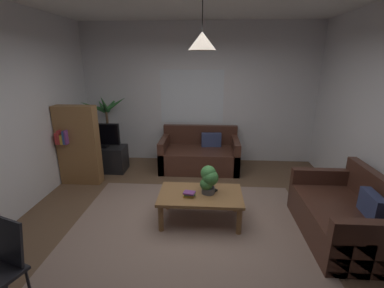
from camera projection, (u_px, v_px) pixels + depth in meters
floor at (191, 225)px, 3.61m from camera, size 4.83×5.01×0.02m
rug at (189, 233)px, 3.42m from camera, size 3.14×2.75×0.01m
wall_back at (199, 95)px, 5.59m from camera, size 4.95×0.06×2.86m
window_pane at (192, 97)px, 5.58m from camera, size 1.31×0.01×1.10m
couch_under_window at (200, 155)px, 5.43m from camera, size 1.55×0.88×0.82m
couch_right_side at (345, 218)px, 3.28m from camera, size 0.88×1.42×0.82m
coffee_table at (200, 198)px, 3.61m from camera, size 1.12×0.66×0.41m
book_on_table_0 at (189, 196)px, 3.51m from camera, size 0.14×0.09×0.03m
book_on_table_1 at (190, 194)px, 3.50m from camera, size 0.16×0.10×0.02m
book_on_table_2 at (189, 193)px, 3.49m from camera, size 0.16×0.13×0.02m
remote_on_table_0 at (212, 191)px, 3.63m from camera, size 0.15×0.14×0.02m
potted_plant_on_table at (209, 179)px, 3.56m from camera, size 0.25×0.24×0.38m
tv_stand at (103, 159)px, 5.32m from camera, size 0.90×0.44×0.50m
tv at (100, 135)px, 5.15m from camera, size 0.75×0.16×0.47m
potted_palm_corner at (108, 133)px, 5.65m from camera, size 0.86×0.91×1.52m
bookshelf_corner at (78, 145)px, 4.66m from camera, size 0.70×0.31×1.40m
pendant_lamp at (202, 41)px, 3.01m from camera, size 0.32×0.32×0.63m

